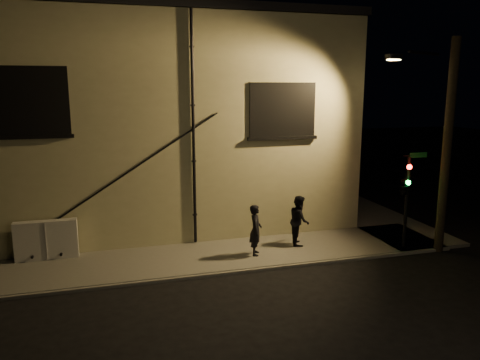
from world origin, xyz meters
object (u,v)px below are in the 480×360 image
object	(u,v)px
pedestrian_b	(299,220)
streetlamp_pole	(444,142)
utility_cabinet	(46,240)
pedestrian_a	(256,230)
traffic_signal	(405,185)

from	to	relation	value
pedestrian_b	streetlamp_pole	distance (m)	5.72
utility_cabinet	pedestrian_b	size ratio (longest dim) A/B	1.10
pedestrian_a	utility_cabinet	bearing A→B (deg)	95.35
utility_cabinet	streetlamp_pole	xyz separation A→B (m)	(13.38, -2.70, 3.17)
pedestrian_a	streetlamp_pole	size ratio (longest dim) A/B	0.24
utility_cabinet	pedestrian_b	xyz separation A→B (m)	(8.77, -0.97, 0.25)
traffic_signal	streetlamp_pole	size ratio (longest dim) A/B	0.46
pedestrian_a	traffic_signal	bearing A→B (deg)	-80.94
traffic_signal	streetlamp_pole	xyz separation A→B (m)	(1.25, -0.30, 1.52)
utility_cabinet	pedestrian_b	bearing A→B (deg)	-6.32
utility_cabinet	traffic_signal	size ratio (longest dim) A/B	0.58
pedestrian_b	streetlamp_pole	bearing A→B (deg)	-94.59
pedestrian_b	traffic_signal	bearing A→B (deg)	-97.01
traffic_signal	streetlamp_pole	world-z (taller)	streetlamp_pole
pedestrian_b	traffic_signal	size ratio (longest dim) A/B	0.53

